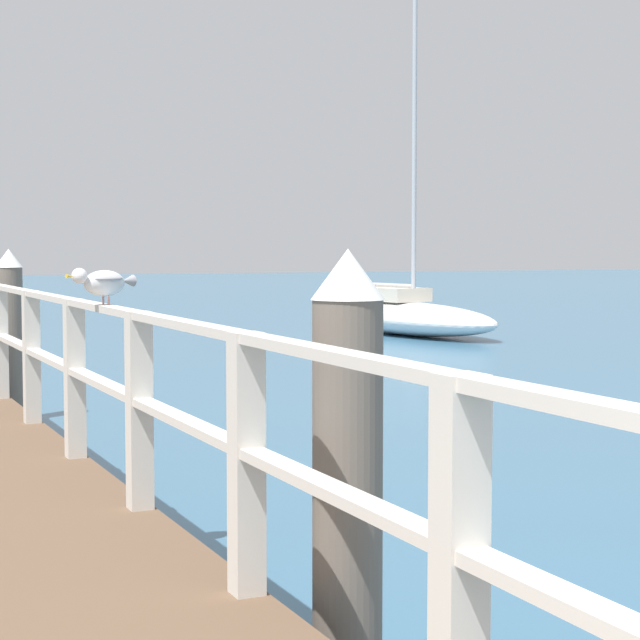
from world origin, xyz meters
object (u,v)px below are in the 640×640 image
object	(u,v)px
dock_piling_far	(10,335)
boat_4	(404,315)
seagull_foreground	(103,282)
dock_piling_near	(348,482)

from	to	relation	value
dock_piling_far	boat_4	size ratio (longest dim) A/B	0.26
dock_piling_far	boat_4	xyz separation A→B (m)	(9.77, 8.90, -0.51)
boat_4	seagull_foreground	bearing A→B (deg)	48.06
seagull_foreground	boat_4	xyz separation A→B (m)	(10.16, 14.79, -1.25)
seagull_foreground	boat_4	size ratio (longest dim) A/B	0.06
dock_piling_far	seagull_foreground	distance (m)	5.94
dock_piling_near	boat_4	bearing A→B (deg)	60.40
dock_piling_near	boat_4	world-z (taller)	boat_4
dock_piling_far	boat_4	world-z (taller)	boat_4
dock_piling_near	dock_piling_far	bearing A→B (deg)	90.00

